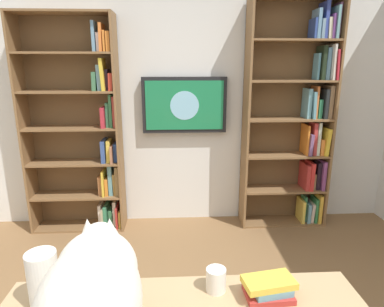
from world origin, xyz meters
The scene contains 8 objects.
wall_back centered at (0.00, -2.23, 1.35)m, with size 4.52×0.06×2.70m, color silver.
bookshelf_left centered at (-1.18, -2.06, 1.11)m, with size 0.87×0.28×2.24m.
bookshelf_right centered at (0.96, -2.07, 1.01)m, with size 0.92×0.28×2.10m.
wall_mounted_tv centered at (-0.03, -2.15, 1.25)m, with size 0.84×0.07×0.55m.
cat centered at (0.33, 0.28, 0.95)m, with size 0.31×0.62×0.38m.
paper_towel_roll centered at (0.55, 0.09, 0.87)m, with size 0.11×0.11×0.23m, color white.
coffee_mug centered at (-0.09, 0.03, 0.81)m, with size 0.08×0.08×0.10m, color white.
desk_book_stack centered at (-0.29, 0.08, 0.80)m, with size 0.21×0.14×0.08m.
Camera 1 is at (0.07, 1.16, 1.63)m, focal length 30.86 mm.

